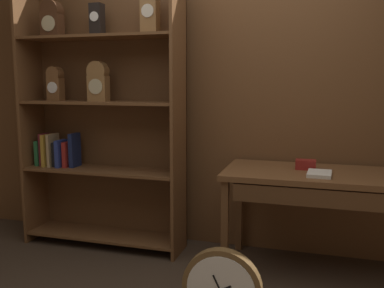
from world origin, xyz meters
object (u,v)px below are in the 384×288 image
(workbench, at_px, (329,185))
(toolbox_small, at_px, (306,165))
(open_repair_manual, at_px, (319,174))
(bookshelf, at_px, (98,115))

(workbench, height_order, toolbox_small, toolbox_small)
(open_repair_manual, bearing_deg, bookshelf, 176.35)
(bookshelf, xyz_separation_m, toolbox_small, (1.73, -0.03, -0.33))
(bookshelf, relative_size, toolbox_small, 15.26)
(bookshelf, bearing_deg, workbench, -3.67)
(open_repair_manual, bearing_deg, toolbox_small, 121.14)
(bookshelf, bearing_deg, toolbox_small, -1.01)
(workbench, height_order, open_repair_manual, open_repair_manual)
(workbench, xyz_separation_m, toolbox_small, (-0.17, 0.09, 0.12))
(bookshelf, xyz_separation_m, workbench, (1.89, -0.12, -0.45))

